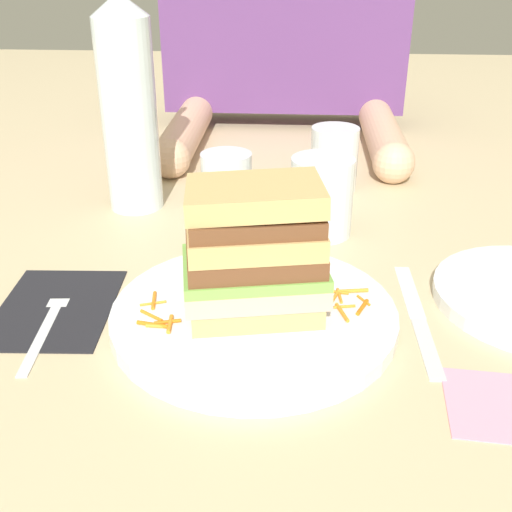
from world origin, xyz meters
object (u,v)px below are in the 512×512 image
at_px(juice_glass, 321,200).
at_px(empty_tumbler_1, 227,179).
at_px(napkin_pink, 504,406).
at_px(water_bottle, 128,103).
at_px(fork, 49,317).
at_px(main_plate, 254,315).
at_px(napkin_dark, 56,307).
at_px(sandwich, 254,251).
at_px(empty_tumbler_0, 334,158).
at_px(knife, 418,319).

relative_size(juice_glass, empty_tumbler_1, 1.34).
xyz_separation_m(juice_glass, napkin_pink, (0.14, -0.32, -0.04)).
bearing_deg(water_bottle, napkin_pink, -45.15).
relative_size(juice_glass, napkin_pink, 1.06).
xyz_separation_m(fork, water_bottle, (0.02, 0.29, 0.14)).
relative_size(juice_glass, water_bottle, 0.31).
height_order(juice_glass, napkin_pink, juice_glass).
xyz_separation_m(main_plate, napkin_dark, (-0.20, 0.01, -0.01)).
xyz_separation_m(sandwich, water_bottle, (-0.18, 0.28, 0.06)).
bearing_deg(empty_tumbler_0, fork, -127.42).
bearing_deg(juice_glass, napkin_pink, -66.53).
height_order(water_bottle, empty_tumbler_1, water_bottle).
xyz_separation_m(napkin_dark, juice_glass, (0.27, 0.20, 0.04)).
bearing_deg(empty_tumbler_0, knife, -78.97).
bearing_deg(napkin_dark, sandwich, -3.15).
height_order(water_bottle, napkin_pink, water_bottle).
relative_size(main_plate, empty_tumbler_0, 3.02).
height_order(sandwich, empty_tumbler_0, sandwich).
distance_m(sandwich, water_bottle, 0.34).
bearing_deg(knife, empty_tumbler_0, 101.03).
xyz_separation_m(main_plate, napkin_pink, (0.20, -0.11, -0.01)).
relative_size(sandwich, juice_glass, 1.50).
relative_size(empty_tumbler_0, empty_tumbler_1, 1.26).
relative_size(sandwich, napkin_dark, 0.95).
xyz_separation_m(fork, knife, (0.35, 0.02, -0.00)).
height_order(water_bottle, empty_tumbler_0, water_bottle).
xyz_separation_m(fork, empty_tumbler_0, (0.29, 0.37, 0.04)).
bearing_deg(sandwich, empty_tumbler_0, 76.09).
bearing_deg(napkin_dark, fork, -85.18).
bearing_deg(empty_tumbler_0, main_plate, -103.90).
bearing_deg(water_bottle, empty_tumbler_0, 17.58).
bearing_deg(empty_tumbler_0, sandwich, -103.91).
distance_m(main_plate, fork, 0.20).
relative_size(main_plate, empty_tumbler_1, 3.81).
bearing_deg(juice_glass, main_plate, -108.07).
height_order(sandwich, fork, sandwich).
distance_m(empty_tumbler_1, napkin_pink, 0.48).
height_order(main_plate, knife, main_plate).
relative_size(main_plate, fork, 1.62).
distance_m(knife, empty_tumbler_0, 0.36).
height_order(empty_tumbler_0, empty_tumbler_1, empty_tumbler_0).
bearing_deg(main_plate, empty_tumbler_0, 76.10).
xyz_separation_m(water_bottle, napkin_pink, (0.38, -0.38, -0.14)).
bearing_deg(juice_glass, knife, -65.13).
distance_m(knife, napkin_pink, 0.13).
relative_size(knife, juice_glass, 2.10).
height_order(napkin_dark, napkin_pink, same).
distance_m(juice_glass, water_bottle, 0.27).
distance_m(knife, water_bottle, 0.45).
distance_m(water_bottle, napkin_pink, 0.56).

